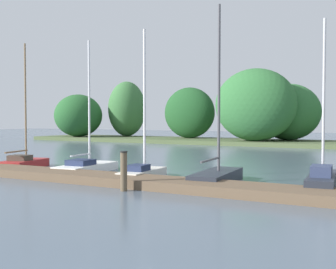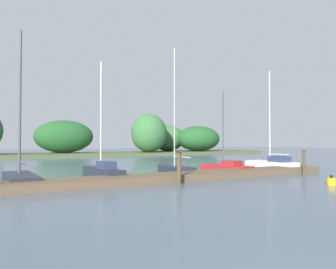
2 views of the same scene
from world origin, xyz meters
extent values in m
cube|color=brown|center=(0.00, 11.98, 0.17)|extent=(29.46, 1.80, 0.35)
cube|color=#4C5B38|center=(0.00, 40.18, 0.20)|extent=(70.68, 8.00, 0.40)
ellipsoid|color=#386B38|center=(20.66, 42.07, 2.46)|extent=(5.59, 5.11, 4.13)
ellipsoid|color=#235628|center=(24.66, 39.20, 2.39)|extent=(7.26, 5.55, 3.97)
ellipsoid|color=#235628|center=(4.57, 41.75, 2.60)|extent=(7.76, 4.39, 4.40)
ellipsoid|color=#386B38|center=(15.54, 38.25, 3.13)|extent=(5.05, 5.18, 5.46)
cube|color=#232833|center=(-2.41, 13.87, 0.25)|extent=(1.41, 3.70, 0.50)
cube|color=#232833|center=(-2.51, 15.49, 0.22)|extent=(0.71, 0.95, 0.42)
cylinder|color=#4C4C51|center=(-2.42, 14.14, 3.82)|extent=(0.11, 0.11, 6.65)
cylinder|color=#4C4C51|center=(-2.36, 13.17, 1.03)|extent=(0.23, 2.16, 0.09)
cube|color=#232833|center=(1.53, 14.26, 0.29)|extent=(1.23, 3.81, 0.58)
cube|color=#232833|center=(1.39, 15.94, 0.26)|extent=(0.58, 0.98, 0.49)
cube|color=#2D3856|center=(1.57, 13.79, 0.76)|extent=(0.78, 1.18, 0.37)
cylinder|color=#B7B7BC|center=(1.51, 14.54, 3.41)|extent=(0.10, 0.10, 5.67)
cube|color=#232833|center=(6.00, 14.29, 0.25)|extent=(1.17, 2.98, 0.50)
cube|color=#232833|center=(6.06, 15.61, 0.23)|extent=(0.60, 0.76, 0.43)
cylinder|color=#B7B7BC|center=(6.01, 14.51, 4.07)|extent=(0.07, 0.07, 7.14)
cylinder|color=#B7B7BC|center=(5.98, 13.63, 1.07)|extent=(0.15, 1.95, 0.07)
cube|color=maroon|center=(9.49, 13.91, 0.23)|extent=(1.94, 3.54, 0.45)
cube|color=maroon|center=(9.18, 15.38, 0.20)|extent=(0.86, 0.96, 0.39)
cube|color=maroon|center=(9.58, 13.50, 0.60)|extent=(1.14, 1.18, 0.30)
cylinder|color=#4C4C51|center=(9.44, 14.16, 2.85)|extent=(0.10, 0.10, 4.79)
cube|color=white|center=(13.42, 13.64, 0.29)|extent=(1.57, 4.04, 0.58)
cube|color=white|center=(13.31, 15.42, 0.26)|extent=(0.79, 1.03, 0.49)
cube|color=#2D3856|center=(13.44, 13.14, 0.77)|extent=(1.07, 1.25, 0.38)
cylinder|color=silver|center=(13.40, 13.93, 3.74)|extent=(0.08, 0.08, 6.32)
cylinder|color=silver|center=(13.44, 13.23, 1.09)|extent=(0.16, 1.57, 0.07)
cylinder|color=#4C3D28|center=(4.08, 10.72, 0.72)|extent=(0.21, 0.21, 1.43)
cylinder|color=black|center=(4.08, 10.72, 1.45)|extent=(0.24, 0.24, 0.04)
cylinder|color=#4C3D28|center=(12.84, 10.76, 0.69)|extent=(0.18, 0.18, 1.38)
cylinder|color=black|center=(12.84, 10.76, 1.40)|extent=(0.20, 0.20, 0.04)
cylinder|color=gold|center=(9.90, 7.08, 0.16)|extent=(0.40, 0.40, 0.33)
sphere|color=black|center=(9.90, 7.08, 0.40)|extent=(0.14, 0.14, 0.14)
camera|label=1|loc=(3.91, -1.90, 2.60)|focal=45.65mm
camera|label=2|loc=(-3.32, -1.66, 1.99)|focal=33.21mm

